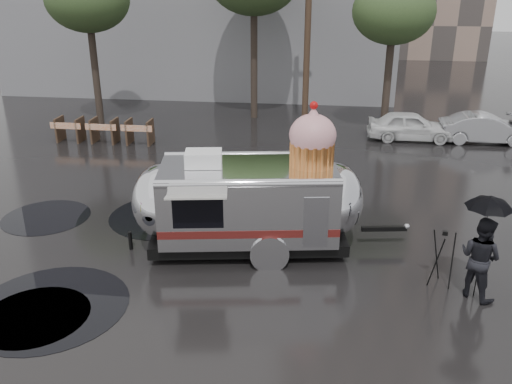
# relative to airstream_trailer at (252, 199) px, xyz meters

# --- Properties ---
(ground) EXTENTS (120.00, 120.00, 0.00)m
(ground) POSITION_rel_airstream_trailer_xyz_m (-1.73, -1.58, -1.35)
(ground) COLOR black
(ground) RESTS_ON ground
(puddles) EXTENTS (8.18, 8.55, 0.01)m
(puddles) POSITION_rel_airstream_trailer_xyz_m (-4.26, -1.16, -1.35)
(puddles) COLOR black
(puddles) RESTS_ON ground
(utility_pole) EXTENTS (1.60, 0.28, 9.00)m
(utility_pole) POSITION_rel_airstream_trailer_xyz_m (0.77, 12.42, 3.27)
(utility_pole) COLOR #473323
(utility_pole) RESTS_ON ground
(tree_right) EXTENTS (3.36, 3.36, 6.42)m
(tree_right) POSITION_rel_airstream_trailer_xyz_m (4.27, 11.42, 3.70)
(tree_right) COLOR #382D26
(tree_right) RESTS_ON ground
(barricade_row) EXTENTS (4.30, 0.80, 1.00)m
(barricade_row) POSITION_rel_airstream_trailer_xyz_m (-7.28, 8.39, -0.83)
(barricade_row) COLOR #473323
(barricade_row) RESTS_ON ground
(airstream_trailer) EXTENTS (7.09, 3.41, 3.86)m
(airstream_trailer) POSITION_rel_airstream_trailer_xyz_m (0.00, 0.00, 0.00)
(airstream_trailer) COLOR silver
(airstream_trailer) RESTS_ON ground
(person_right) EXTENTS (0.98, 0.98, 1.86)m
(person_right) POSITION_rel_airstream_trailer_xyz_m (5.11, -1.58, -0.42)
(person_right) COLOR black
(person_right) RESTS_ON ground
(umbrella_black) EXTENTS (1.18, 1.18, 2.35)m
(umbrella_black) POSITION_rel_airstream_trailer_xyz_m (5.11, -1.58, 0.60)
(umbrella_black) COLOR black
(umbrella_black) RESTS_ON ground
(tripod) EXTENTS (0.53, 0.55, 1.34)m
(tripod) POSITION_rel_airstream_trailer_xyz_m (4.42, -1.20, -0.59)
(tripod) COLOR black
(tripod) RESTS_ON ground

